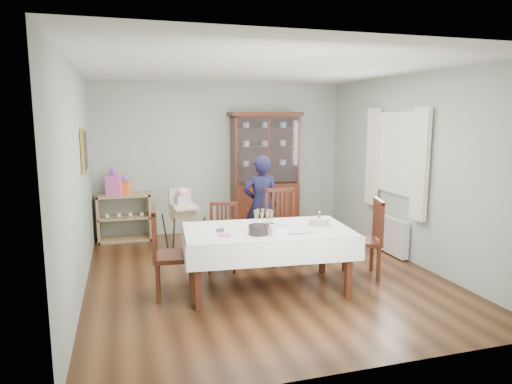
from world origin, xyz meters
name	(u,v)px	position (x,y,z in m)	size (l,w,h in m)	color
floor	(262,274)	(0.00, 0.00, 0.00)	(5.00, 5.00, 0.00)	#593319
room_shell	(251,145)	(0.00, 0.53, 1.70)	(5.00, 5.00, 5.00)	#9EAA99
dining_table	(267,259)	(-0.10, -0.55, 0.38)	(2.09, 1.31, 0.76)	#4C2413
china_cabinet	(265,171)	(0.75, 2.26, 1.12)	(1.30, 0.48, 2.18)	#4C2413
sideboard	(124,217)	(-1.75, 2.28, 0.40)	(0.90, 0.38, 0.80)	tan
picture_frame	(84,151)	(-2.22, 0.80, 1.65)	(0.04, 0.48, 0.58)	gold
window	(398,153)	(2.22, 0.30, 1.55)	(0.04, 1.02, 1.22)	white
curtain_left	(420,164)	(2.16, -0.32, 1.45)	(0.07, 0.30, 1.55)	silver
curtain_right	(373,157)	(2.16, 0.92, 1.45)	(0.07, 0.30, 1.55)	silver
radiator	(391,235)	(2.16, 0.30, 0.30)	(0.10, 0.80, 0.55)	white
chair_far_left	(223,250)	(-0.46, 0.34, 0.27)	(0.51, 0.51, 0.91)	#4C2413
chair_far_right	(283,241)	(0.44, 0.40, 0.31)	(0.50, 0.50, 1.06)	#4C2413
chair_end_left	(173,270)	(-1.23, -0.44, 0.31)	(0.52, 0.52, 1.06)	#4C2413
chair_end_right	(362,253)	(1.26, -0.44, 0.31)	(0.58, 0.58, 1.03)	#4C2413
woman	(261,205)	(0.27, 0.92, 0.76)	(0.55, 0.36, 1.52)	black
high_chair	(183,228)	(-0.89, 1.19, 0.41)	(0.54, 0.54, 1.04)	black
champagne_tray	(264,221)	(-0.11, -0.42, 0.83)	(0.33, 0.33, 0.20)	silver
birthday_cake	(319,222)	(0.55, -0.60, 0.81)	(0.27, 0.27, 0.19)	white
plate_stack_dark	(258,230)	(-0.28, -0.76, 0.81)	(0.23, 0.23, 0.11)	black
plate_stack_white	(279,230)	(-0.05, -0.84, 0.81)	(0.23, 0.23, 0.10)	white
napkin_stack	(225,235)	(-0.67, -0.73, 0.77)	(0.12, 0.12, 0.02)	#EF58B9
cutlery	(217,230)	(-0.70, -0.48, 0.77)	(0.12, 0.18, 0.01)	silver
cake_knife	(302,234)	(0.20, -0.90, 0.77)	(0.28, 0.02, 0.01)	silver
gift_bag_pink	(114,183)	(-1.89, 2.26, 1.00)	(0.28, 0.23, 0.46)	#EF58B9
gift_bag_orange	(124,186)	(-1.72, 2.26, 0.95)	(0.21, 0.19, 0.33)	orange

